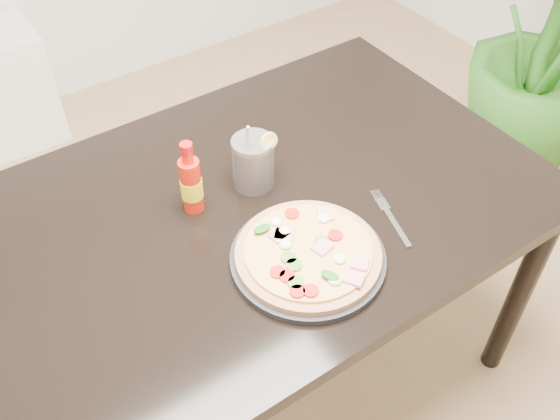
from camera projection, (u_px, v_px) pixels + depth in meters
dining_table at (252, 228)px, 1.52m from camera, size 1.40×0.90×0.75m
plate at (308, 258)px, 1.33m from camera, size 0.33×0.33×0.02m
pizza at (308, 253)px, 1.32m from camera, size 0.31×0.31×0.03m
hot_sauce_bottle at (191, 184)px, 1.40m from camera, size 0.06×0.06×0.19m
cola_cup at (253, 163)px, 1.47m from camera, size 0.10×0.10×0.19m
fork at (390, 216)px, 1.43m from camera, size 0.07×0.19×0.00m
houseplant at (549, 44)px, 2.41m from camera, size 0.73×0.73×1.03m
plant_pot at (520, 128)px, 2.70m from camera, size 0.28×0.28×0.22m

